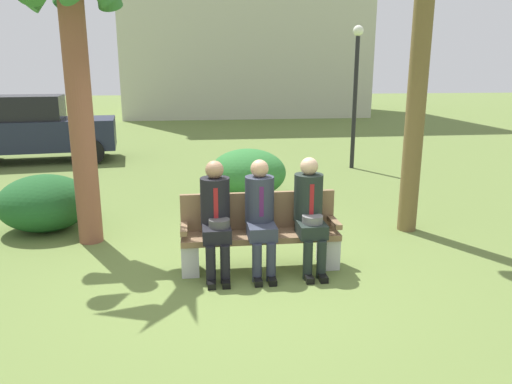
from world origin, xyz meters
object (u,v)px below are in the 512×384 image
Objects in this scene: seated_man_left at (216,213)px; shrub_near_bench at (248,173)px; palm_tree_short at (70,8)px; street_lamp at (356,82)px; parked_car_near at (34,129)px; park_bench at (260,234)px; seated_man_middle at (260,211)px; shrub_mid_lawn at (44,203)px; seated_man_right at (310,209)px.

seated_man_left is 3.59m from shrub_near_bench.
palm_tree_short is 7.00m from street_lamp.
parked_car_near reaches higher than seated_man_left.
park_bench is 1.41× the size of seated_man_middle.
palm_tree_short is at bearing -139.38° from street_lamp.
shrub_near_bench reaches higher than shrub_mid_lawn.
seated_man_right is at bearing -84.53° from shrub_near_bench.
seated_man_left is 0.99× the size of seated_man_right.
seated_man_left is 1.00× the size of shrub_mid_lawn.
parked_car_near is (-5.33, 7.69, 0.09)m from seated_man_right.
seated_man_right is 0.31× the size of palm_tree_short.
seated_man_middle is at bearing -94.09° from shrub_near_bench.
street_lamp reaches higher than shrub_mid_lawn.
street_lamp is at bearing 58.54° from seated_man_left.
park_bench is 3.46m from shrub_mid_lawn.
palm_tree_short reaches higher than shrub_mid_lawn.
shrub_mid_lawn is (-2.44, 1.93, -0.32)m from seated_man_left.
seated_man_left is at bearing -166.29° from park_bench.
palm_tree_short reaches higher than park_bench.
street_lamp is at bearing 61.92° from park_bench.
seated_man_middle is 0.40× the size of street_lamp.
park_bench is at bearing -31.27° from shrub_mid_lawn.
shrub_mid_lawn is 0.33× the size of parked_car_near.
park_bench is 8.94m from parked_car_near.
seated_man_middle reaches higher than park_bench.
seated_man_left is at bearing -38.33° from shrub_mid_lawn.
palm_tree_short is at bearing -138.52° from shrub_near_bench.
parked_car_near is at bearing 166.60° from street_lamp.
shrub_mid_lawn is 6.05m from parked_car_near.
seated_man_right reaches higher than seated_man_middle.
palm_tree_short reaches higher than seated_man_right.
seated_man_middle is 1.00× the size of shrub_mid_lawn.
parked_car_near is (-1.80, 5.76, 0.42)m from shrub_mid_lawn.
shrub_near_bench is 0.44× the size of street_lamp.
seated_man_middle is at bearing -94.22° from park_bench.
seated_man_left is 3.12m from shrub_mid_lawn.
parked_car_near is at bearing 118.83° from seated_man_left.
shrub_near_bench is (-0.33, 3.49, -0.30)m from seated_man_right.
palm_tree_short is 3.27× the size of shrub_mid_lawn.
parked_car_near is (-5.00, 4.20, 0.39)m from shrub_near_bench.
seated_man_right is 0.41× the size of street_lamp.
street_lamp is (3.04, 5.70, 1.62)m from park_bench.
seated_man_left is 8.78m from parked_car_near.
street_lamp reaches higher than parked_car_near.
shrub_mid_lawn is at bearing 151.43° from seated_man_right.
shrub_mid_lawn is at bearing 141.67° from seated_man_left.
park_bench is at bearing 167.54° from seated_man_right.
seated_man_left is 0.31× the size of palm_tree_short.
park_bench reaches higher than shrub_near_bench.
palm_tree_short is 3.03× the size of shrub_near_bench.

